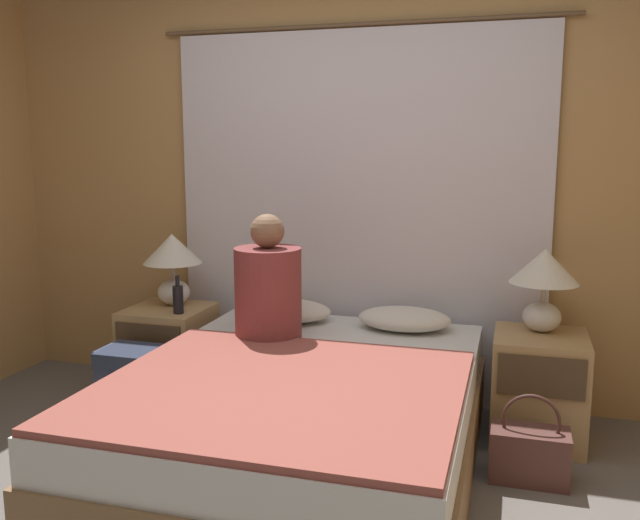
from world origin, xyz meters
TOP-DOWN VIEW (x-y plane):
  - wall_back at (0.00, 1.73)m, footprint 4.63×0.06m
  - curtain_panel at (0.00, 1.67)m, footprint 2.39×0.02m
  - bed at (0.00, 0.61)m, footprint 1.54×2.01m
  - nightstand_left at (-1.05, 1.30)m, footprint 0.46×0.47m
  - nightstand_right at (1.05, 1.30)m, footprint 0.46×0.47m
  - lamp_left at (-1.05, 1.38)m, footprint 0.35×0.35m
  - lamp_right at (1.05, 1.38)m, footprint 0.35×0.35m
  - pillow_left at (-0.34, 1.40)m, footprint 0.51×0.35m
  - pillow_right at (0.34, 1.40)m, footprint 0.51×0.35m
  - blanket_on_bed at (0.00, 0.31)m, footprint 1.48×1.35m
  - person_left_in_bed at (-0.31, 1.02)m, footprint 0.35×0.35m
  - beer_bottle_on_left_stand at (-0.93, 1.20)m, footprint 0.06×0.06m
  - backpack_on_floor at (-1.03, 0.86)m, footprint 0.32×0.27m
  - handbag_on_floor at (1.01, 0.83)m, footprint 0.35×0.20m

SIDE VIEW (x-z plane):
  - handbag_on_floor at x=1.01m, z-range -0.07..0.33m
  - backpack_on_floor at x=-1.03m, z-range 0.03..0.46m
  - bed at x=0.00m, z-range 0.00..0.50m
  - nightstand_left at x=-1.05m, z-range 0.00..0.56m
  - nightstand_right at x=1.05m, z-range 0.00..0.56m
  - blanket_on_bed at x=0.00m, z-range 0.50..0.53m
  - pillow_left at x=-0.34m, z-range 0.50..0.62m
  - pillow_right at x=0.34m, z-range 0.50..0.62m
  - beer_bottle_on_left_stand at x=-0.93m, z-range 0.53..0.75m
  - person_left_in_bed at x=-0.31m, z-range 0.44..1.10m
  - lamp_left at x=-1.05m, z-range 0.63..1.06m
  - lamp_right at x=1.05m, z-range 0.63..1.06m
  - curtain_panel at x=0.00m, z-range 0.00..2.18m
  - wall_back at x=0.00m, z-range 0.00..2.50m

